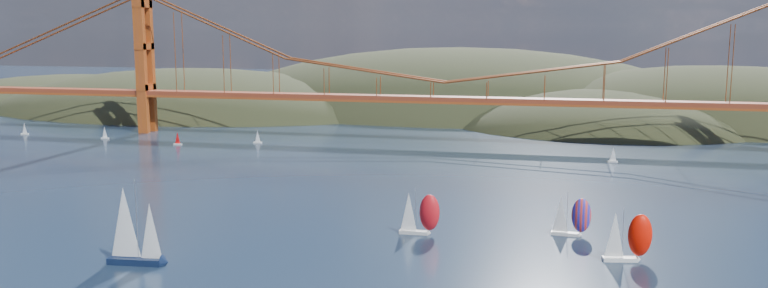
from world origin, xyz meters
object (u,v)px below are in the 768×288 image
(racer_1, at_px, (627,236))
(racer_0, at_px, (419,213))
(racer_rwb, at_px, (570,215))
(sloop_navy, at_px, (132,227))

(racer_1, bearing_deg, racer_0, 156.64)
(racer_0, height_order, racer_rwb, racer_0)
(racer_0, relative_size, racer_rwb, 1.06)
(racer_1, relative_size, racer_rwb, 1.11)
(racer_0, height_order, racer_1, racer_1)
(sloop_navy, relative_size, racer_1, 1.56)
(racer_rwb, bearing_deg, racer_0, -164.60)
(racer_1, bearing_deg, racer_rwb, 112.34)
(racer_0, distance_m, racer_1, 40.80)
(racer_0, relative_size, racer_1, 0.96)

